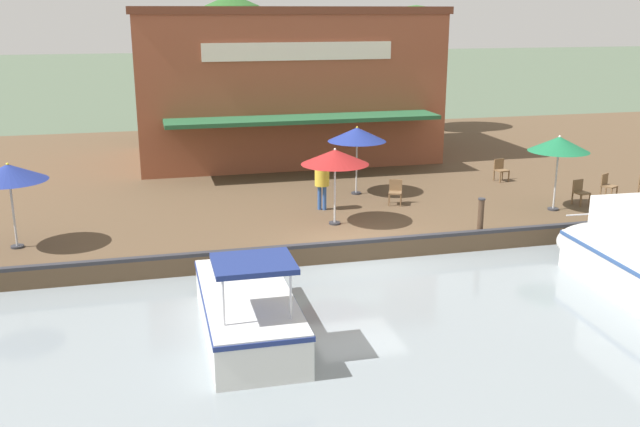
{
  "coord_description": "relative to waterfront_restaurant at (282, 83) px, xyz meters",
  "views": [
    {
      "loc": [
        18.44,
        -5.71,
        7.03
      ],
      "look_at": [
        -1.0,
        -0.84,
        1.3
      ],
      "focal_mm": 40.0,
      "sensor_mm": 36.0,
      "label": 1
    }
  ],
  "objects": [
    {
      "name": "ground_plane",
      "position": [
        13.27,
        -0.49,
        -3.89
      ],
      "size": [
        220.0,
        220.0,
        0.0
      ],
      "primitive_type": "plane",
      "color": "#4C5B47"
    },
    {
      "name": "waterfront_restaurant",
      "position": [
        0.0,
        0.0,
        0.0
      ],
      "size": [
        8.9,
        13.04,
        6.58
      ],
      "color": "brown",
      "rests_on": "quay_deck"
    },
    {
      "name": "patio_umbrella_by_entrance",
      "position": [
        11.21,
        -9.85,
        -1.13
      ],
      "size": [
        2.07,
        2.07,
        2.44
      ],
      "color": "#B7B7B7",
      "rests_on": "quay_deck"
    },
    {
      "name": "cafe_chair_beside_entrance",
      "position": [
        10.95,
        8.19,
        -2.81
      ],
      "size": [
        0.52,
        0.52,
        0.85
      ],
      "color": "brown",
      "rests_on": "quay_deck"
    },
    {
      "name": "quay_deck",
      "position": [
        2.27,
        -0.49,
        -3.59
      ],
      "size": [
        22.0,
        56.0,
        0.6
      ],
      "primitive_type": "cube",
      "color": "brown",
      "rests_on": "ground"
    },
    {
      "name": "tree_behind_restaurant",
      "position": [
        -5.37,
        8.33,
        1.48
      ],
      "size": [
        3.79,
        3.61,
        6.7
      ],
      "color": "brown",
      "rests_on": "quay_deck"
    },
    {
      "name": "patio_umbrella_mid_patio_left",
      "position": [
        11.17,
        -0.58,
        -1.16
      ],
      "size": [
        2.09,
        2.09,
        2.4
      ],
      "color": "#B7B7B7",
      "rests_on": "quay_deck"
    },
    {
      "name": "patio_umbrella_mid_patio_right",
      "position": [
        11.36,
        6.95,
        -1.07
      ],
      "size": [
        1.98,
        1.98,
        2.52
      ],
      "color": "#B7B7B7",
      "rests_on": "quay_deck"
    },
    {
      "name": "cafe_chair_mid_patio",
      "position": [
        7.05,
        7.25,
        -2.81
      ],
      "size": [
        0.5,
        0.5,
        0.85
      ],
      "color": "brown",
      "rests_on": "quay_deck"
    },
    {
      "name": "cafe_chair_under_first_umbrella",
      "position": [
        10.35,
        9.69,
        -2.81
      ],
      "size": [
        0.6,
        0.6,
        0.85
      ],
      "color": "brown",
      "rests_on": "quay_deck"
    },
    {
      "name": "person_near_entrance",
      "position": [
        9.45,
        -0.55,
        -2.22
      ],
      "size": [
        0.48,
        0.48,
        1.71
      ],
      "color": "#2D5193",
      "rests_on": "quay_deck"
    },
    {
      "name": "quay_edge_fender",
      "position": [
        13.17,
        -0.49,
        -3.24
      ],
      "size": [
        0.2,
        50.4,
        0.1
      ],
      "primitive_type": "cube",
      "color": "#2D2D33",
      "rests_on": "quay_deck"
    },
    {
      "name": "cafe_chair_far_corner_seat",
      "position": [
        9.39,
        2.06,
        -2.81
      ],
      "size": [
        0.58,
        0.58,
        0.85
      ],
      "color": "brown",
      "rests_on": "quay_deck"
    },
    {
      "name": "patio_umbrella_back_row",
      "position": [
        7.69,
        1.18,
        -1.11
      ],
      "size": [
        2.09,
        2.09,
        2.47
      ],
      "color": "#B7B7B7",
      "rests_on": "quay_deck"
    },
    {
      "name": "motorboat_second_along",
      "position": [
        16.72,
        -4.22,
        -3.26
      ],
      "size": [
        5.7,
        1.99,
        2.13
      ],
      "color": "silver",
      "rests_on": "river_water"
    },
    {
      "name": "tree_upstream_bank",
      "position": [
        -3.52,
        -1.85,
        1.02
      ],
      "size": [
        5.37,
        5.11,
        7.0
      ],
      "color": "brown",
      "rests_on": "quay_deck"
    },
    {
      "name": "mooring_post",
      "position": [
        12.92,
        3.5,
        -2.77
      ],
      "size": [
        0.22,
        0.22,
        1.02
      ],
      "color": "#473323",
      "rests_on": "quay_deck"
    }
  ]
}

